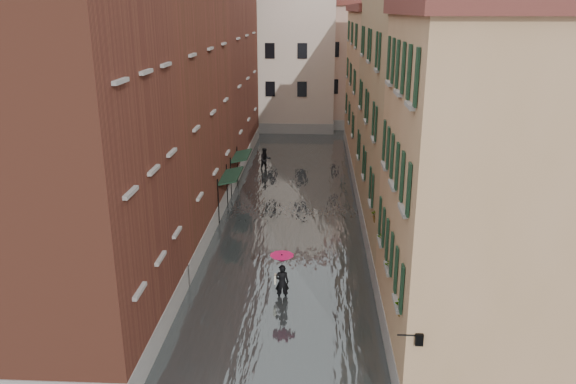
# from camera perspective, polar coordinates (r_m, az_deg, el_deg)

# --- Properties ---
(ground) EXTENTS (120.00, 120.00, 0.00)m
(ground) POSITION_cam_1_polar(r_m,az_deg,el_deg) (22.86, -1.07, -12.57)
(ground) COLOR #5B5B5D
(ground) RESTS_ON ground
(floodwater) EXTENTS (10.00, 60.00, 0.20)m
(floodwater) POSITION_cam_1_polar(r_m,az_deg,el_deg) (34.63, 0.43, -1.41)
(floodwater) COLOR #494F51
(floodwater) RESTS_ON ground
(building_left_near) EXTENTS (6.00, 8.00, 13.00)m
(building_left_near) POSITION_cam_1_polar(r_m,az_deg,el_deg) (20.20, -21.85, 1.98)
(building_left_near) COLOR brown
(building_left_near) RESTS_ON ground
(building_left_mid) EXTENTS (6.00, 14.00, 12.50)m
(building_left_mid) POSITION_cam_1_polar(r_m,az_deg,el_deg) (30.32, -13.35, 7.34)
(building_left_mid) COLOR maroon
(building_left_mid) RESTS_ON ground
(building_left_far) EXTENTS (6.00, 16.00, 14.00)m
(building_left_far) POSITION_cam_1_polar(r_m,az_deg,el_deg) (44.66, -8.10, 11.93)
(building_left_far) COLOR brown
(building_left_far) RESTS_ON ground
(building_right_near) EXTENTS (6.00, 8.00, 11.50)m
(building_right_near) POSITION_cam_1_polar(r_m,az_deg,el_deg) (19.39, 19.49, -0.71)
(building_right_near) COLOR tan
(building_right_near) RESTS_ON ground
(building_right_mid) EXTENTS (6.00, 14.00, 13.00)m
(building_right_mid) POSITION_cam_1_polar(r_m,az_deg,el_deg) (29.60, 13.88, 7.54)
(building_right_mid) COLOR #95805A
(building_right_mid) RESTS_ON ground
(building_right_far) EXTENTS (6.00, 16.00, 11.50)m
(building_right_far) POSITION_cam_1_polar(r_m,az_deg,el_deg) (44.36, 10.32, 10.15)
(building_right_far) COLOR tan
(building_right_far) RESTS_ON ground
(building_end_cream) EXTENTS (12.00, 9.00, 13.00)m
(building_end_cream) POSITION_cam_1_polar(r_m,az_deg,el_deg) (58.01, -1.46, 12.98)
(building_end_cream) COLOR beige
(building_end_cream) RESTS_ON ground
(building_end_pink) EXTENTS (10.00, 9.00, 12.00)m
(building_end_pink) POSITION_cam_1_polar(r_m,az_deg,el_deg) (60.05, 7.50, 12.53)
(building_end_pink) COLOR tan
(building_end_pink) RESTS_ON ground
(awning_near) EXTENTS (1.09, 3.17, 2.80)m
(awning_near) POSITION_cam_1_polar(r_m,az_deg,el_deg) (32.42, -5.88, 1.54)
(awning_near) COLOR black
(awning_near) RESTS_ON ground
(awning_far) EXTENTS (1.09, 3.02, 2.80)m
(awning_far) POSITION_cam_1_polar(r_m,az_deg,el_deg) (36.82, -4.81, 3.57)
(awning_far) COLOR black
(awning_far) RESTS_ON ground
(wall_lantern) EXTENTS (0.71, 0.22, 0.35)m
(wall_lantern) POSITION_cam_1_polar(r_m,az_deg,el_deg) (16.38, 13.09, -14.29)
(wall_lantern) COLOR black
(wall_lantern) RESTS_ON ground
(window_planters) EXTENTS (0.59, 8.62, 0.84)m
(window_planters) POSITION_cam_1_polar(r_m,az_deg,el_deg) (20.74, 10.21, -5.33)
(window_planters) COLOR brown
(window_planters) RESTS_ON ground
(pedestrian_main) EXTENTS (1.00, 1.00, 2.06)m
(pedestrian_main) POSITION_cam_1_polar(r_m,az_deg,el_deg) (23.45, -0.63, -8.17)
(pedestrian_main) COLOR black
(pedestrian_main) RESTS_ON ground
(pedestrian_far) EXTENTS (1.08, 0.99, 1.81)m
(pedestrian_far) POSITION_cam_1_polar(r_m,az_deg,el_deg) (42.16, -2.34, 3.30)
(pedestrian_far) COLOR black
(pedestrian_far) RESTS_ON ground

